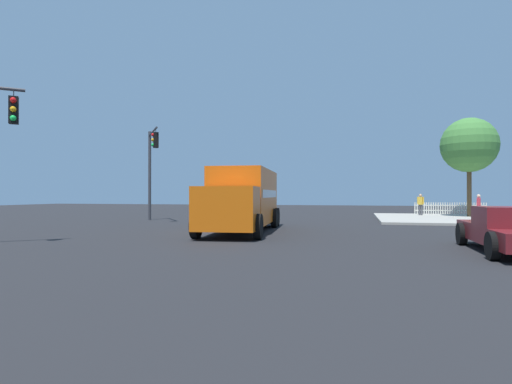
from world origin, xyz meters
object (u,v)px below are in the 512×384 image
traffic_light_primary (151,161)px  pedestrian_crossing (479,205)px  delivery_truck (243,199)px  shade_tree_near (469,145)px  pedestrian_near_corner (421,203)px

traffic_light_primary → pedestrian_crossing: size_ratio=3.76×
delivery_truck → pedestrian_crossing: size_ratio=5.34×
delivery_truck → shade_tree_near: (-13.19, -14.09, 3.80)m
traffic_light_primary → pedestrian_near_corner: 20.47m
pedestrian_crossing → shade_tree_near: shade_tree_near is taller
delivery_truck → pedestrian_near_corner: delivery_truck is taller
delivery_truck → traffic_light_primary: (7.94, -5.89, 2.40)m
pedestrian_crossing → delivery_truck: bearing=39.5°
shade_tree_near → pedestrian_crossing: bearing=85.5°
traffic_light_primary → pedestrian_near_corner: traffic_light_primary is taller
traffic_light_primary → shade_tree_near: bearing=-158.8°
traffic_light_primary → pedestrian_near_corner: size_ratio=3.68×
traffic_light_primary → shade_tree_near: shade_tree_near is taller
pedestrian_crossing → shade_tree_near: 5.50m
traffic_light_primary → pedestrian_crossing: traffic_light_primary is taller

